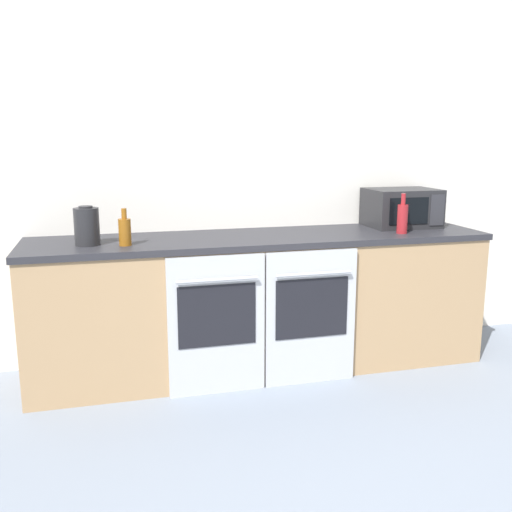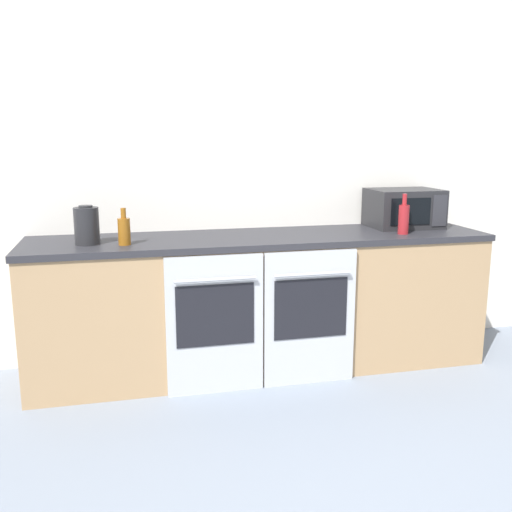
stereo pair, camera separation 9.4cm
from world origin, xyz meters
The scene contains 8 objects.
wall_back centered at (0.00, 2.44, 1.30)m, with size 10.00×0.06×2.60m.
counter_back centered at (0.00, 2.08, 0.45)m, with size 3.00×0.68×0.90m.
oven_left centered at (-0.37, 1.74, 0.44)m, with size 0.59×0.06×0.86m.
oven_right centered at (0.23, 1.74, 0.44)m, with size 0.59×0.06×0.86m.
microwave centered at (1.07, 2.20, 1.04)m, with size 0.48×0.37×0.27m.
bottle_red centered at (0.93, 1.92, 1.01)m, with size 0.07×0.07×0.27m.
bottle_amber centered at (-0.87, 1.95, 0.99)m, with size 0.07×0.07×0.22m.
kettle centered at (-1.09, 2.02, 1.02)m, with size 0.15×0.15×0.23m.
Camera 1 is at (-0.97, -1.46, 1.53)m, focal length 40.00 mm.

